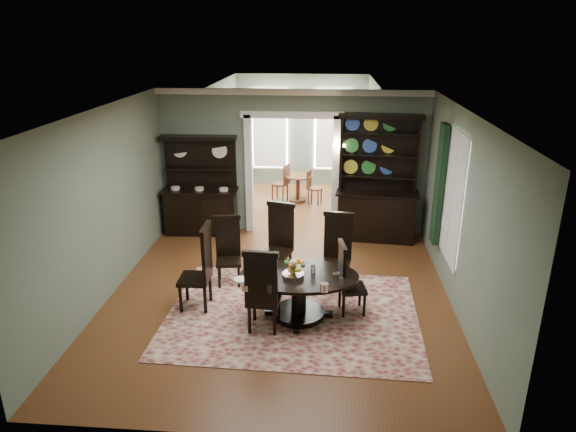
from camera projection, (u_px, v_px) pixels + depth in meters
name	position (u px, v px, depth m)	size (l,w,h in m)	color
room	(278.00, 206.00, 7.81)	(5.51, 6.01, 3.01)	brown
parlor	(299.00, 138.00, 12.96)	(3.51, 3.50, 3.01)	brown
doorway_trim	(292.00, 157.00, 10.56)	(2.08, 0.25, 2.57)	silver
right_window	(446.00, 191.00, 8.43)	(0.15, 1.47, 2.12)	white
wall_sconce	(339.00, 147.00, 10.25)	(0.27, 0.21, 0.21)	gold
rug	(293.00, 314.00, 7.85)	(3.79, 2.87, 0.01)	maroon
dining_table	(299.00, 287.00, 7.64)	(1.82, 1.71, 0.70)	black
centerpiece	(293.00, 272.00, 7.47)	(1.61, 1.03, 0.26)	white
chair_far_left	(228.00, 248.00, 8.68)	(0.50, 0.49, 1.18)	black
chair_far_mid	(279.00, 238.00, 8.90)	(0.60, 0.58, 1.32)	black
chair_far_right	(337.00, 249.00, 8.46)	(0.55, 0.53, 1.31)	black
chair_end_left	(201.00, 265.00, 7.81)	(0.49, 0.53, 1.37)	black
chair_end_right	(347.00, 277.00, 7.71)	(0.47, 0.48, 1.15)	black
chair_near	(262.00, 290.00, 7.16)	(0.51, 0.48, 1.31)	black
sideboard	(201.00, 200.00, 10.78)	(1.59, 0.62, 2.07)	black
welsh_dresser	(377.00, 195.00, 10.41)	(1.69, 0.75, 2.56)	black
parlor_table	(298.00, 184.00, 12.83)	(0.74, 0.74, 0.68)	brown
parlor_chair_left	(282.00, 182.00, 12.77)	(0.45, 0.44, 0.97)	brown
parlor_chair_right	(313.00, 186.00, 12.65)	(0.39, 0.38, 0.85)	brown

